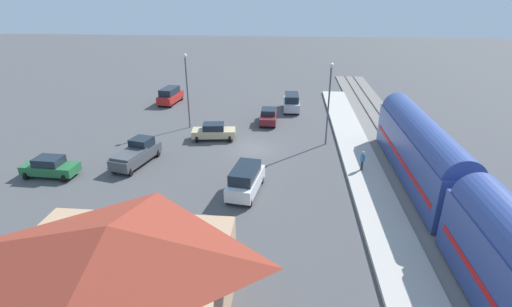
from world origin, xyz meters
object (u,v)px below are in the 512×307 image
passenger_train (466,203)px  light_pole_lot_center (187,83)px  light_pole_near_platform (329,95)px  suv_white (246,179)px  sedan_green (50,167)px  station_building (116,277)px  suv_silver (291,102)px  pedestrian_on_platform (363,159)px  pickup_charcoal (137,153)px  sedan_tan (214,131)px  sedan_maroon (268,116)px  suv_red (170,95)px

passenger_train → light_pole_lot_center: light_pole_lot_center is taller
light_pole_near_platform → suv_white: bearing=57.0°
sedan_green → light_pole_near_platform: size_ratio=0.56×
station_building → suv_silver: station_building is taller
pedestrian_on_platform → pickup_charcoal: pickup_charcoal is taller
passenger_train → sedan_tan: 24.68m
sedan_maroon → suv_white: (0.76, 16.97, 0.27)m
pickup_charcoal → light_pole_lot_center: 11.21m
suv_silver → suv_white: 22.56m
pickup_charcoal → sedan_tan: (-5.73, -6.65, -0.15)m
passenger_train → suv_silver: size_ratio=7.02×
pedestrian_on_platform → suv_red: bearing=-41.1°
sedan_green → light_pole_near_platform: 25.81m
suv_silver → sedan_green: suv_silver is taller
suv_white → pickup_charcoal: bearing=-23.3°
station_building → sedan_maroon: station_building is taller
station_building → sedan_maroon: 30.58m
sedan_tan → passenger_train: bearing=138.5°
suv_white → suv_silver: bearing=-98.8°
passenger_train → pickup_charcoal: (24.15, -9.66, -1.83)m
sedan_maroon → light_pole_near_platform: bearing=135.1°
sedan_maroon → pickup_charcoal: (11.12, 12.52, 0.15)m
suv_silver → pickup_charcoal: bearing=52.3°
suv_white → sedan_green: 16.72m
suv_red → sedan_green: 23.09m
pedestrian_on_platform → light_pole_lot_center: (17.64, -10.29, 3.89)m
pedestrian_on_platform → sedan_green: pedestrian_on_platform is taller
light_pole_near_platform → passenger_train: bearing=113.1°
sedan_maroon → sedan_tan: size_ratio=0.96×
suv_white → pickup_charcoal: 11.28m
light_pole_near_platform → light_pole_lot_center: size_ratio=0.99×
light_pole_lot_center → pickup_charcoal: bearing=77.6°
station_building → light_pole_near_platform: light_pole_near_platform is taller
light_pole_near_platform → sedan_green: bearing=21.7°
suv_white → pickup_charcoal: size_ratio=0.90×
suv_red → suv_white: (-13.26, 24.19, 0.00)m
suv_red → sedan_tan: suv_red is taller
suv_white → suv_red: bearing=-61.3°
suv_white → station_building: bearing=72.2°
passenger_train → light_pole_lot_center: 29.64m
station_building → light_pole_lot_center: size_ratio=1.25×
sedan_green → light_pole_lot_center: size_ratio=0.55×
passenger_train → suv_white: size_ratio=6.77×
suv_white → sedan_tan: 12.03m
station_building → pedestrian_on_platform: (-13.73, -17.48, -1.60)m
pedestrian_on_platform → suv_white: size_ratio=0.33×
station_building → pedestrian_on_platform: bearing=-128.2°
suv_white → light_pole_near_platform: 13.43m
suv_white → sedan_tan: bearing=-67.4°
sedan_maroon → light_pole_near_platform: size_ratio=0.55×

